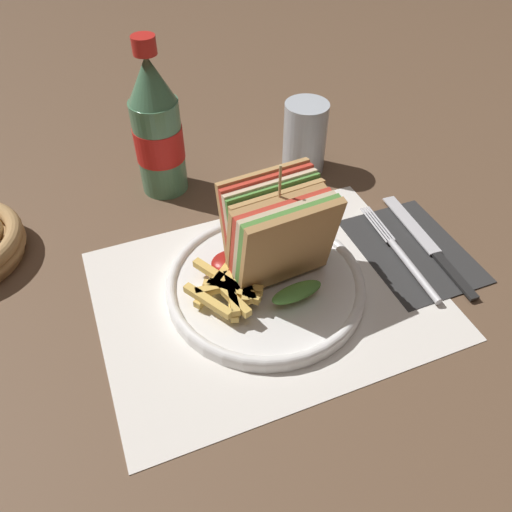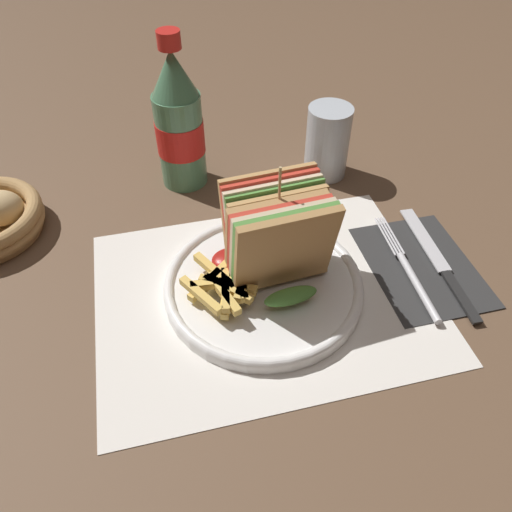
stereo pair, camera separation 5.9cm
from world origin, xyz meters
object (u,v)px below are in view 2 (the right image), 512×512
(knife, at_px, (439,262))
(club_sandwich, at_px, (278,238))
(fork, at_px, (412,275))
(plate_main, at_px, (260,285))
(glass_near, at_px, (327,146))
(coke_bottle_near, at_px, (179,124))

(knife, bearing_deg, club_sandwich, 177.44)
(fork, relative_size, knife, 0.90)
(club_sandwich, xyz_separation_m, fork, (0.16, -0.04, -0.07))
(plate_main, height_order, fork, plate_main)
(club_sandwich, distance_m, knife, 0.22)
(plate_main, height_order, glass_near, glass_near)
(plate_main, bearing_deg, coke_bottle_near, 102.67)
(club_sandwich, xyz_separation_m, knife, (0.21, -0.02, -0.07))
(fork, height_order, glass_near, glass_near)
(glass_near, bearing_deg, knife, -72.22)
(coke_bottle_near, bearing_deg, glass_near, -8.30)
(plate_main, relative_size, coke_bottle_near, 1.06)
(coke_bottle_near, distance_m, glass_near, 0.22)
(glass_near, bearing_deg, plate_main, -126.03)
(plate_main, distance_m, fork, 0.19)
(knife, relative_size, coke_bottle_near, 0.92)
(plate_main, bearing_deg, knife, -2.75)
(knife, xyz_separation_m, coke_bottle_near, (-0.29, 0.26, 0.09))
(knife, distance_m, glass_near, 0.24)
(fork, relative_size, coke_bottle_near, 0.83)
(knife, relative_size, glass_near, 1.88)
(plate_main, xyz_separation_m, glass_near, (0.16, 0.22, 0.04))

